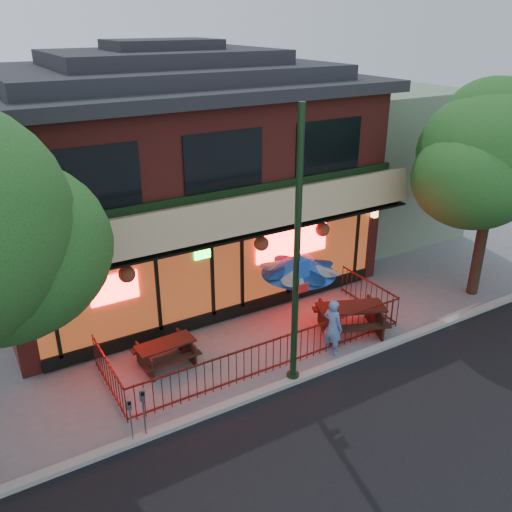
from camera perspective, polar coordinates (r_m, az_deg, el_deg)
The scene contains 13 objects.
ground at distance 14.67m, azimuth 2.98°, elevation -12.08°, with size 80.00×80.00×0.00m, color gray.
curb at distance 14.30m, azimuth 4.12°, elevation -12.88°, with size 80.00×0.25×0.12m, color #999993.
restaurant_building at distance 18.75m, azimuth -9.00°, elevation 9.74°, with size 12.96×9.49×8.05m.
neighbor_building at distance 24.18m, azimuth 10.99°, elevation 10.01°, with size 6.00×7.00×6.00m, color slate.
patio_fence at distance 14.66m, azimuth 1.94°, elevation -9.10°, with size 8.44×2.62×1.00m.
street_light at distance 12.78m, azimuth 4.28°, elevation -1.46°, with size 0.43×0.32×7.00m.
street_tree_right at distance 18.41m, azimuth 23.97°, elevation 10.42°, with size 4.80×4.80×7.02m.
picnic_table_left at distance 14.89m, azimuth -9.47°, elevation -9.76°, with size 1.61×1.27×0.67m.
picnic_table_right at distance 16.30m, azimuth 9.93°, elevation -6.14°, with size 2.39×2.13×0.84m.
patio_umbrella at distance 15.56m, azimuth 4.53°, elevation -0.90°, with size 2.16×2.16×2.47m.
pedestrian at distance 15.11m, azimuth 8.08°, elevation -7.38°, with size 0.60×0.39×1.64m, color #5C7FB9.
parking_meter_near at distance 12.40m, azimuth -11.79°, elevation -15.18°, with size 0.13×0.12×1.31m.
parking_meter_far at distance 12.40m, azimuth -13.12°, elevation -15.90°, with size 0.12×0.11×1.17m.
Camera 1 is at (-6.71, -9.82, 8.59)m, focal length 38.00 mm.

